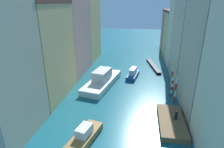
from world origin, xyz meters
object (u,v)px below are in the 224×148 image
waterfront_dock (171,122)px  mooring_pole_0 (176,89)px  vaporetto_white (102,80)px  gondola_black (153,66)px  motorboat_0 (84,136)px  person_on_dock (176,115)px  mooring_pole_1 (172,86)px  motorboat_1 (133,74)px  mooring_pole_2 (172,77)px

waterfront_dock → mooring_pole_0: bearing=78.6°
waterfront_dock → vaporetto_white: size_ratio=0.61×
gondola_black → motorboat_0: bearing=-107.7°
person_on_dock → mooring_pole_0: mooring_pole_0 is taller
person_on_dock → mooring_pole_1: size_ratio=0.36×
waterfront_dock → mooring_pole_0: size_ratio=1.59×
motorboat_1 → mooring_pole_0: bearing=-55.0°
motorboat_1 → person_on_dock: bearing=-67.9°
motorboat_0 → motorboat_1: (4.38, 20.67, 0.09)m
waterfront_dock → mooring_pole_0: 6.23m
motorboat_0 → motorboat_1: motorboat_1 is taller
vaporetto_white → motorboat_1: size_ratio=2.12×
mooring_pole_1 → motorboat_1: bearing=131.2°
waterfront_dock → motorboat_1: bearing=110.4°
waterfront_dock → vaporetto_white: 15.83m
vaporetto_white → motorboat_1: 7.52m
waterfront_dock → mooring_pole_2: bearing=83.3°
mooring_pole_0 → mooring_pole_2: bearing=89.5°
waterfront_dock → gondola_black: (-1.32, 23.22, -0.08)m
mooring_pole_0 → motorboat_1: (-7.07, 10.10, -1.70)m
mooring_pole_2 → motorboat_0: (-11.49, -15.15, -2.01)m
mooring_pole_2 → mooring_pole_1: bearing=-96.0°
person_on_dock → motorboat_1: (-6.41, 15.75, -0.63)m
waterfront_dock → motorboat_0: size_ratio=1.26×
mooring_pole_2 → motorboat_1: mooring_pole_2 is taller
waterfront_dock → person_on_dock: bearing=13.3°
vaporetto_white → gondola_black: (10.17, 12.36, -0.73)m
waterfront_dock → mooring_pole_2: (1.21, 10.35, 2.29)m
mooring_pole_1 → gondola_black: (-2.29, 15.19, -1.69)m
mooring_pole_1 → gondola_black: size_ratio=0.36×
motorboat_1 → mooring_pole_1: bearing=-48.8°
waterfront_dock → motorboat_0: (-10.28, -4.80, 0.27)m
mooring_pole_1 → mooring_pole_2: 2.43m
mooring_pole_2 → vaporetto_white: size_ratio=0.42×
person_on_dock → mooring_pole_2: size_ratio=0.26×
gondola_black → motorboat_1: (-4.58, -7.35, 0.44)m
gondola_black → motorboat_0: size_ratio=1.81×
mooring_pole_0 → mooring_pole_1: bearing=95.0°
person_on_dock → mooring_pole_1: (0.46, 7.91, 0.62)m
motorboat_0 → motorboat_1: size_ratio=1.02×
vaporetto_white → motorboat_1: vaporetto_white is taller
person_on_dock → gondola_black: size_ratio=0.13×
mooring_pole_2 → gondola_black: size_ratio=0.48×
vaporetto_white → motorboat_0: 15.71m
mooring_pole_0 → person_on_dock: bearing=-96.7°
motorboat_0 → mooring_pole_0: bearing=42.7°
mooring_pole_2 → gondola_black: mooring_pole_2 is taller
mooring_pole_0 → mooring_pole_2: size_ratio=0.91×
waterfront_dock → mooring_pole_0: (1.17, 5.77, 2.06)m
mooring_pole_2 → gondola_black: (-2.53, 12.87, -2.37)m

